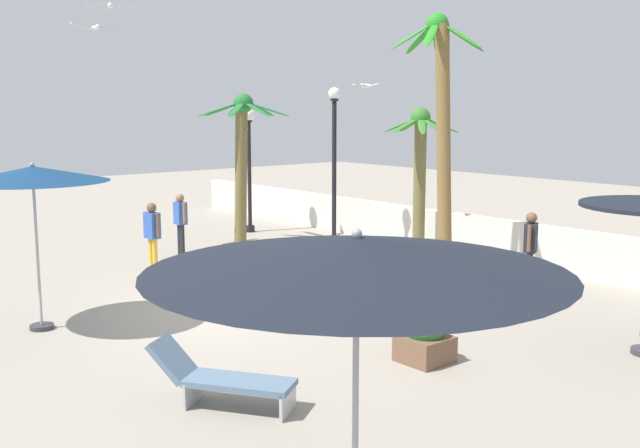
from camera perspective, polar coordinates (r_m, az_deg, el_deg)
The scene contains 18 objects.
ground_plane at distance 14.31m, azimuth -8.78°, elevation -6.68°, with size 56.00×56.00×0.00m, color #9E9384.
boundary_wall at distance 19.50m, azimuth 11.93°, elevation -0.97°, with size 25.20×0.30×1.08m, color silver.
patio_umbrella_1 at distance 5.52m, azimuth 2.82°, elevation -2.48°, with size 3.20×3.20×2.94m.
patio_umbrella_2 at distance 13.49m, azimuth -21.11°, elevation 3.49°, with size 2.54×2.54×2.90m.
palm_tree_1 at distance 20.99m, azimuth -6.00°, elevation 5.74°, with size 2.56×2.49×4.21m.
palm_tree_2 at distance 16.76m, azimuth 9.31°, elevation 7.88°, with size 2.23×2.08×5.86m.
palm_tree_3 at distance 19.51m, azimuth 7.65°, elevation 4.74°, with size 2.00×2.01×3.82m.
lamp_post_0 at distance 22.93m, azimuth -5.44°, elevation 5.43°, with size 0.39×0.39×3.80m.
lamp_post_2 at distance 19.65m, azimuth 1.09°, elevation 4.96°, with size 0.33×0.33×4.34m.
lounge_chair_0 at distance 9.84m, azimuth -7.58°, elevation -11.59°, with size 1.87×1.51×0.84m.
lounge_chair_1 at distance 15.71m, azimuth 3.75°, elevation -3.71°, with size 1.49×1.88×0.84m.
guest_0 at distance 19.69m, azimuth -10.62°, elevation 0.44°, with size 0.56×0.27×1.61m.
guest_1 at distance 17.55m, azimuth -12.70°, elevation -0.53°, with size 0.56×0.27×1.66m.
guest_2 at distance 16.03m, azimuth 15.79°, elevation -1.48°, with size 0.38×0.51×1.68m.
seagull_0 at distance 20.33m, azimuth 3.55°, elevation 10.52°, with size 0.38×0.98×0.14m.
seagull_1 at distance 20.49m, azimuth -16.83°, elevation 14.20°, with size 0.38×1.31×0.15m.
seagull_2 at distance 16.68m, azimuth -15.76°, elevation 15.80°, with size 0.53×1.01×0.14m.
planter at distance 11.50m, azimuth 8.03°, elevation -8.56°, with size 0.70×0.70×0.85m.
Camera 1 is at (11.84, -7.06, 3.82)m, focal length 41.85 mm.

